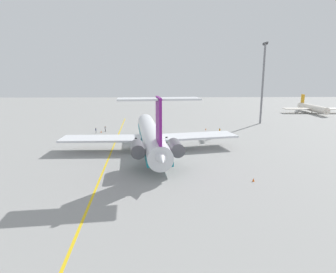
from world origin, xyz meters
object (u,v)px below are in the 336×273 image
ground_crew_near_tail (220,130)px  safety_cone_nose (206,129)px  safety_cone_tail (253,180)px  ground_crew_starboard (105,128)px  safety_cone_wingtip (101,132)px  main_jetliner (151,136)px  airliner_far_left (313,108)px  ground_crew_near_nose (96,130)px  light_mast (263,80)px

ground_crew_near_tail → safety_cone_nose: (-6.63, -3.12, -0.86)m
safety_cone_tail → ground_crew_starboard: bearing=-143.6°
safety_cone_nose → ground_crew_starboard: bearing=-86.3°
safety_cone_nose → safety_cone_wingtip: size_ratio=1.00×
ground_crew_near_tail → safety_cone_wingtip: ground_crew_near_tail is taller
main_jetliner → airliner_far_left: main_jetliner is taller
ground_crew_near_nose → ground_crew_starboard: bearing=47.7°
safety_cone_nose → safety_cone_tail: same height
ground_crew_starboard → safety_cone_wingtip: 1.85m
safety_cone_tail → light_mast: 64.37m
main_jetliner → ground_crew_near_nose: (-21.88, -17.47, -2.63)m
light_mast → safety_cone_wingtip: bearing=-73.6°
ground_crew_near_tail → safety_cone_wingtip: (-3.32, -35.93, -0.86)m
airliner_far_left → light_mast: size_ratio=0.95×
ground_crew_near_nose → ground_crew_starboard: 3.38m
main_jetliner → airliner_far_left: bearing=-53.7°
ground_crew_near_nose → light_mast: size_ratio=0.06×
ground_crew_near_nose → safety_cone_wingtip: ground_crew_near_nose is taller
main_jetliner → safety_cone_wingtip: (-23.02, -16.16, -3.43)m
safety_cone_nose → safety_cone_tail: bearing=0.9°
ground_crew_near_tail → main_jetliner: bearing=6.4°
safety_cone_tail → safety_cone_wingtip: bearing=-141.9°
airliner_far_left → light_mast: (28.50, -34.57, 13.07)m
airliner_far_left → safety_cone_wingtip: 99.89m
main_jetliner → ground_crew_starboard: size_ratio=26.76×
ground_crew_near_nose → safety_cone_nose: (-4.45, 34.12, -0.80)m
ground_crew_near_tail → safety_cone_nose: ground_crew_near_tail is taller
airliner_far_left → ground_crew_starboard: airliner_far_left is taller
main_jetliner → safety_cone_tail: size_ratio=84.85×
main_jetliner → ground_crew_starboard: 28.71m
ground_crew_starboard → safety_cone_wingtip: size_ratio=3.17×
safety_cone_nose → safety_cone_wingtip: bearing=-84.2°
ground_crew_near_nose → ground_crew_near_tail: ground_crew_near_tail is taller
ground_crew_near_nose → ground_crew_near_tail: size_ratio=0.95×
ground_crew_starboard → light_mast: 57.56m
ground_crew_near_tail → ground_crew_starboard: ground_crew_near_tail is taller
ground_crew_near_nose → safety_cone_tail: ground_crew_near_nose is taller
ground_crew_near_nose → safety_cone_nose: ground_crew_near_nose is taller
ground_crew_near_tail → safety_cone_nose: bearing=-103.2°
airliner_far_left → ground_crew_near_tail: airliner_far_left is taller
airliner_far_left → light_mast: bearing=-48.3°
main_jetliner → ground_crew_near_tail: main_jetliner is taller
ground_crew_starboard → safety_cone_nose: ground_crew_starboard is taller
airliner_far_left → safety_cone_nose: airliner_far_left is taller
ground_crew_near_nose → safety_cone_wingtip: size_ratio=3.08×
ground_crew_near_tail → safety_cone_wingtip: 36.10m
ground_crew_near_nose → safety_cone_tail: 54.24m
safety_cone_wingtip → ground_crew_starboard: bearing=140.0°
airliner_far_left → safety_cone_tail: bearing=-30.4°
main_jetliner → safety_cone_tail: bearing=-145.1°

